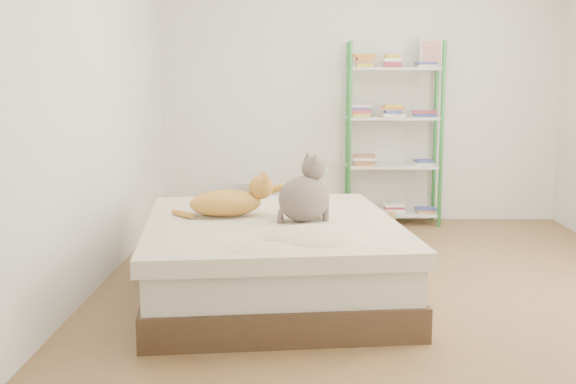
{
  "coord_description": "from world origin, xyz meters",
  "views": [
    {
      "loc": [
        -0.56,
        -4.87,
        1.37
      ],
      "look_at": [
        -0.65,
        -0.15,
        0.62
      ],
      "focal_mm": 45.0,
      "sensor_mm": 36.0,
      "label": 1
    }
  ],
  "objects_px": {
    "bed": "(271,258)",
    "grey_cat": "(304,189)",
    "white_bin": "(258,202)",
    "orange_cat": "(226,200)",
    "shelf_unit": "(394,136)",
    "cardboard_box": "(356,234)"
  },
  "relations": [
    {
      "from": "bed",
      "to": "grey_cat",
      "type": "bearing_deg",
      "value": -19.33
    },
    {
      "from": "bed",
      "to": "white_bin",
      "type": "xyz_separation_m",
      "value": [
        -0.23,
        2.3,
        -0.04
      ]
    },
    {
      "from": "orange_cat",
      "to": "shelf_unit",
      "type": "bearing_deg",
      "value": 45.35
    },
    {
      "from": "grey_cat",
      "to": "white_bin",
      "type": "xyz_separation_m",
      "value": [
        -0.43,
        2.34,
        -0.49
      ]
    },
    {
      "from": "grey_cat",
      "to": "cardboard_box",
      "type": "height_order",
      "value": "grey_cat"
    },
    {
      "from": "orange_cat",
      "to": "grey_cat",
      "type": "bearing_deg",
      "value": -30.46
    },
    {
      "from": "bed",
      "to": "cardboard_box",
      "type": "height_order",
      "value": "bed"
    },
    {
      "from": "orange_cat",
      "to": "grey_cat",
      "type": "distance_m",
      "value": 0.53
    },
    {
      "from": "bed",
      "to": "grey_cat",
      "type": "height_order",
      "value": "grey_cat"
    },
    {
      "from": "orange_cat",
      "to": "white_bin",
      "type": "xyz_separation_m",
      "value": [
        0.07,
        2.19,
        -0.4
      ]
    },
    {
      "from": "bed",
      "to": "shelf_unit",
      "type": "relative_size",
      "value": 1.21
    },
    {
      "from": "cardboard_box",
      "to": "white_bin",
      "type": "height_order",
      "value": "white_bin"
    },
    {
      "from": "grey_cat",
      "to": "cardboard_box",
      "type": "xyz_separation_m",
      "value": [
        0.41,
        1.11,
        -0.52
      ]
    },
    {
      "from": "grey_cat",
      "to": "shelf_unit",
      "type": "relative_size",
      "value": 0.23
    },
    {
      "from": "bed",
      "to": "shelf_unit",
      "type": "height_order",
      "value": "shelf_unit"
    },
    {
      "from": "cardboard_box",
      "to": "bed",
      "type": "bearing_deg",
      "value": -88.05
    },
    {
      "from": "grey_cat",
      "to": "white_bin",
      "type": "relative_size",
      "value": 1.0
    },
    {
      "from": "shelf_unit",
      "to": "white_bin",
      "type": "relative_size",
      "value": 4.26
    },
    {
      "from": "orange_cat",
      "to": "white_bin",
      "type": "relative_size",
      "value": 1.33
    },
    {
      "from": "white_bin",
      "to": "cardboard_box",
      "type": "bearing_deg",
      "value": -55.6
    },
    {
      "from": "shelf_unit",
      "to": "white_bin",
      "type": "xyz_separation_m",
      "value": [
        -1.28,
        -0.03,
        -0.63
      ]
    },
    {
      "from": "shelf_unit",
      "to": "cardboard_box",
      "type": "bearing_deg",
      "value": -109.18
    }
  ]
}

